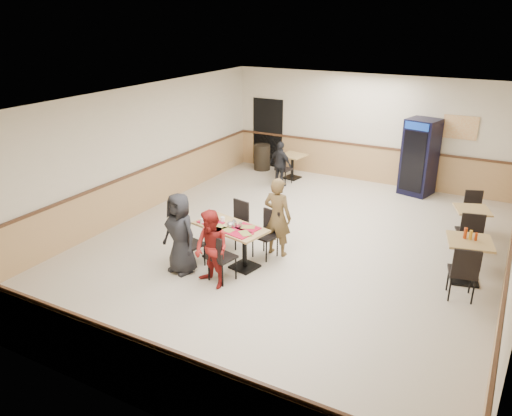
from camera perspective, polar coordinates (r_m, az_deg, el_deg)
The scene contains 20 objects.
ground at distance 10.37m, azimuth 4.00°, elevation -4.47°, with size 10.00×10.00×0.00m, color beige.
room_shell at distance 11.93m, azimuth 17.04°, elevation 1.16°, with size 10.00×10.00×10.00m.
main_table at distance 9.55m, azimuth -2.91°, elevation -3.48°, with size 1.53×0.99×0.76m.
main_chairs at distance 9.59m, azimuth -3.13°, elevation -3.53°, with size 1.57×1.88×0.96m.
diner_woman_left at distance 9.20m, azimuth -8.68°, elevation -2.89°, with size 0.75×0.49×1.54m, color black.
diner_woman_right at distance 8.69m, azimuth -5.11°, elevation -4.73°, with size 0.69×0.53×1.41m, color maroon.
diner_man_opposite at distance 9.75m, azimuth 2.47°, elevation -1.02°, with size 0.58×0.38×1.60m, color brown.
lone_diner at distance 13.77m, azimuth 2.81°, elevation 5.02°, with size 0.74×0.31×1.26m, color black.
tabletop_clutter at distance 9.39m, azimuth -3.13°, elevation -2.07°, with size 1.26×0.70×0.12m.
side_table_near at distance 9.64m, azimuth 23.05°, elevation -4.87°, with size 0.90×0.90×0.80m.
side_table_near_chair_south at distance 9.07m, azimuth 22.55°, elevation -6.64°, with size 0.47×0.47×1.01m, color black, non-canonical shape.
side_table_near_chair_north at distance 10.23m, azimuth 23.45°, elevation -3.56°, with size 0.47×0.47×1.01m, color black, non-canonical shape.
side_table_far at distance 11.39m, azimuth 23.34°, elevation -1.21°, with size 0.85×0.85×0.71m.
side_table_far_chair_south at distance 10.87m, azimuth 22.99°, elevation -2.35°, with size 0.42×0.42×0.90m, color black, non-canonical shape.
side_table_far_chair_north at distance 11.93m, azimuth 23.63°, elevation -0.37°, with size 0.42×0.42×0.90m, color black, non-canonical shape.
condiment_caddy at distance 9.54m, azimuth 23.21°, elevation -2.79°, with size 0.23×0.06×0.20m.
back_table at distance 14.51m, azimuth 4.18°, elevation 5.19°, with size 0.76×0.76×0.71m.
back_table_chair_lone at distance 14.03m, azimuth 3.22°, elevation 4.54°, with size 0.41×0.41×0.90m, color black, non-canonical shape.
pepsi_cooler at distance 13.77m, azimuth 18.19°, elevation 5.56°, with size 0.91×0.91×2.00m.
trash_bin at distance 15.33m, azimuth 0.70°, elevation 5.83°, with size 0.50×0.50×0.78m, color black.
Camera 1 is at (3.79, -8.53, 4.53)m, focal length 35.00 mm.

